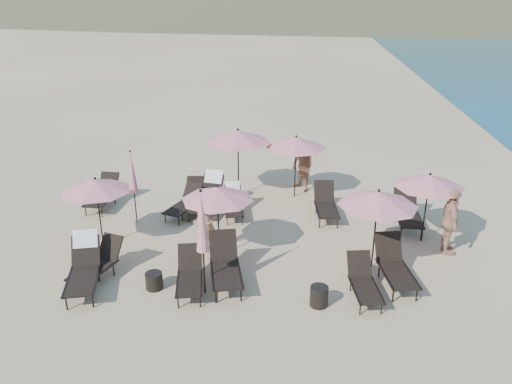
# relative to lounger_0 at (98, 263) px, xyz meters

# --- Properties ---
(ground) EXTENTS (800.00, 800.00, 0.00)m
(ground) POSITION_rel_lounger_0_xyz_m (4.14, -0.04, -0.43)
(ground) COLOR #D6BA8C
(ground) RESTS_ON ground
(lounger_0) EXTENTS (1.05, 1.70, 0.92)m
(lounger_0) POSITION_rel_lounger_0_xyz_m (0.00, 0.00, 0.00)
(lounger_0) COLOR black
(lounger_0) RESTS_ON ground
(lounger_1) EXTENTS (1.16, 1.99, 1.17)m
(lounger_1) POSITION_rel_lounger_0_xyz_m (-0.18, -0.38, 0.13)
(lounger_1) COLOR black
(lounger_1) RESTS_ON ground
(lounger_2) EXTENTS (0.90, 1.66, 0.91)m
(lounger_2) POSITION_rel_lounger_0_xyz_m (2.38, -0.26, -0.01)
(lounger_2) COLOR black
(lounger_2) RESTS_ON ground
(lounger_3) EXTENTS (1.13, 1.97, 1.07)m
(lounger_3) POSITION_rel_lounger_0_xyz_m (3.17, 0.16, 0.07)
(lounger_3) COLOR black
(lounger_3) RESTS_ON ground
(lounger_4) EXTENTS (0.82, 1.60, 0.88)m
(lounger_4) POSITION_rel_lounger_0_xyz_m (6.48, -0.11, -0.02)
(lounger_4) COLOR black
(lounger_4) RESTS_ON ground
(lounger_5) EXTENTS (0.97, 1.87, 1.02)m
(lounger_5) POSITION_rel_lounger_0_xyz_m (7.28, 0.61, 0.05)
(lounger_5) COLOR black
(lounger_5) RESTS_ON ground
(lounger_6) EXTENTS (0.69, 1.72, 0.98)m
(lounger_6) POSITION_rel_lounger_0_xyz_m (-1.63, 4.33, 0.03)
(lounger_6) COLOR black
(lounger_6) RESTS_ON ground
(lounger_7) EXTENTS (1.06, 1.67, 0.90)m
(lounger_7) POSITION_rel_lounger_0_xyz_m (1.21, 3.96, -0.01)
(lounger_7) COLOR black
(lounger_7) RESTS_ON ground
(lounger_8) EXTENTS (0.77, 1.71, 0.96)m
(lounger_8) POSITION_rel_lounger_0_xyz_m (1.43, 4.34, 0.02)
(lounger_8) COLOR black
(lounger_8) RESTS_ON ground
(lounger_9) EXTENTS (0.83, 1.59, 0.94)m
(lounger_9) POSITION_rel_lounger_0_xyz_m (2.76, 4.15, 0.02)
(lounger_9) COLOR black
(lounger_9) RESTS_ON ground
(lounger_10) EXTENTS (0.82, 1.77, 0.99)m
(lounger_10) POSITION_rel_lounger_0_xyz_m (5.69, 4.30, 0.03)
(lounger_10) COLOR black
(lounger_10) RESTS_ON ground
(lounger_11) EXTENTS (0.72, 1.85, 1.06)m
(lounger_11) POSITION_rel_lounger_0_xyz_m (8.14, 3.91, 0.07)
(lounger_11) COLOR black
(lounger_11) RESTS_ON ground
(lounger_12) EXTENTS (0.96, 1.97, 1.18)m
(lounger_12) POSITION_rel_lounger_0_xyz_m (1.89, 4.36, 0.13)
(lounger_12) COLOR black
(lounger_12) RESTS_ON ground
(umbrella_open_0) EXTENTS (1.89, 1.89, 2.04)m
(umbrella_open_0) POSITION_rel_lounger_0_xyz_m (-0.62, 1.74, 1.37)
(umbrella_open_0) COLOR black
(umbrella_open_0) RESTS_ON ground
(umbrella_open_1) EXTENTS (1.91, 1.91, 2.06)m
(umbrella_open_1) POSITION_rel_lounger_0_xyz_m (2.78, 1.48, 1.39)
(umbrella_open_1) COLOR black
(umbrella_open_1) RESTS_ON ground
(umbrella_open_2) EXTENTS (2.03, 2.03, 2.18)m
(umbrella_open_2) POSITION_rel_lounger_0_xyz_m (6.84, 1.32, 1.50)
(umbrella_open_2) COLOR black
(umbrella_open_2) RESTS_ON ground
(umbrella_open_3) EXTENTS (2.23, 2.23, 2.40)m
(umbrella_open_3) POSITION_rel_lounger_0_xyz_m (2.68, 5.90, 1.70)
(umbrella_open_3) COLOR black
(umbrella_open_3) RESTS_ON ground
(umbrella_open_4) EXTENTS (2.06, 2.06, 2.22)m
(umbrella_open_4) POSITION_rel_lounger_0_xyz_m (4.65, 5.93, 1.53)
(umbrella_open_4) COLOR black
(umbrella_open_4) RESTS_ON ground
(umbrella_open_5) EXTENTS (1.93, 1.93, 2.08)m
(umbrella_open_5) POSITION_rel_lounger_0_xyz_m (8.42, 2.96, 1.41)
(umbrella_open_5) COLOR black
(umbrella_open_5) RESTS_ON ground
(umbrella_closed_0) EXTENTS (0.31, 0.31, 2.66)m
(umbrella_closed_0) POSITION_rel_lounger_0_xyz_m (2.76, -0.35, 1.42)
(umbrella_closed_0) COLOR black
(umbrella_closed_0) RESTS_ON ground
(umbrella_closed_1) EXTENTS (0.27, 0.27, 2.34)m
(umbrella_closed_1) POSITION_rel_lounger_0_xyz_m (-0.15, 3.26, 1.20)
(umbrella_closed_1) COLOR black
(umbrella_closed_1) RESTS_ON ground
(side_table_0) EXTENTS (0.42, 0.42, 0.42)m
(side_table_0) POSITION_rel_lounger_0_xyz_m (1.50, -0.30, -0.22)
(side_table_0) COLOR black
(side_table_0) RESTS_ON ground
(side_table_1) EXTENTS (0.42, 0.42, 0.48)m
(side_table_1) POSITION_rel_lounger_0_xyz_m (5.45, -0.57, -0.19)
(side_table_1) COLOR black
(side_table_1) RESTS_ON ground
(beachgoer_a) EXTENTS (0.70, 0.60, 1.64)m
(beachgoer_a) POSITION_rel_lounger_0_xyz_m (2.41, 1.66, 0.39)
(beachgoer_a) COLOR tan
(beachgoer_a) RESTS_ON ground
(beachgoer_b) EXTENTS (1.08, 1.10, 1.79)m
(beachgoer_b) POSITION_rel_lounger_0_xyz_m (4.88, 6.57, 0.46)
(beachgoer_b) COLOR #AA7757
(beachgoer_b) RESTS_ON ground
(beachgoer_c) EXTENTS (0.47, 1.09, 1.86)m
(beachgoer_c) POSITION_rel_lounger_0_xyz_m (8.95, 2.32, 0.50)
(beachgoer_c) COLOR tan
(beachgoer_c) RESTS_ON ground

